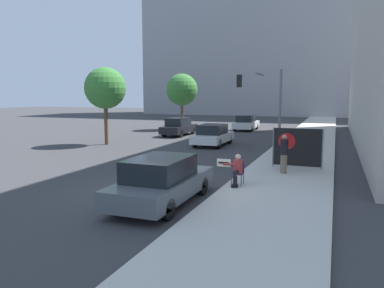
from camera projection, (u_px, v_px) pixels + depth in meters
The scene contains 13 objects.
ground_plane at pixel (163, 195), 13.13m from camera, with size 160.00×160.00×0.00m, color #38383A.
sidewalk_curb at pixel (305, 145), 25.70m from camera, with size 3.83×90.00×0.14m, color beige.
building_backdrop_far at pixel (293, 36), 64.33m from camera, with size 52.00×12.00×27.29m.
seated_protester at pixel (237, 169), 13.93m from camera, with size 1.00×0.77×1.16m.
jogger_on_sidewalk at pixel (284, 154), 15.98m from camera, with size 0.34×0.34×1.67m.
protest_banner at pixel (297, 147), 17.14m from camera, with size 2.25×0.06×1.83m.
traffic_light_pole at pixel (263, 94), 24.53m from camera, with size 2.96×2.73×5.00m.
parked_car_curbside at pixel (162, 181), 12.00m from camera, with size 1.89×4.70×1.53m.
car_on_road_nearest at pixel (213, 135), 25.99m from camera, with size 1.89×4.37×1.47m.
car_on_road_midblock at pixel (179, 127), 32.45m from camera, with size 1.72×4.64×1.55m.
car_on_road_distant at pixel (246, 123), 37.22m from camera, with size 1.78×4.54×1.54m.
street_tree_near_curb at pixel (105, 88), 26.12m from camera, with size 2.89×2.89×5.42m.
street_tree_midblock at pixel (182, 90), 37.78m from camera, with size 3.21×3.21×5.65m.
Camera 1 is at (5.55, -11.57, 3.48)m, focal length 35.00 mm.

